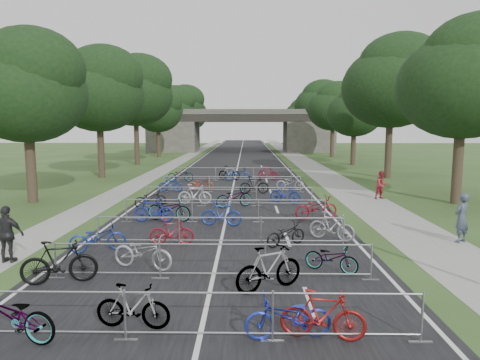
% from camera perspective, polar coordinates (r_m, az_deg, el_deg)
% --- Properties ---
extents(ground, '(200.00, 200.00, 0.00)m').
position_cam_1_polar(ground, '(9.57, -5.49, -20.58)').
color(ground, '#334A1F').
rests_on(ground, ground).
extents(road, '(11.00, 140.00, 0.01)m').
position_cam_1_polar(road, '(58.58, -0.07, 2.96)').
color(road, black).
rests_on(road, ground).
extents(sidewalk_right, '(3.00, 140.00, 0.01)m').
position_cam_1_polar(sidewalk_right, '(58.99, 7.74, 2.92)').
color(sidewalk_right, gray).
rests_on(sidewalk_right, ground).
extents(sidewalk_left, '(2.00, 140.00, 0.01)m').
position_cam_1_polar(sidewalk_left, '(59.18, -7.35, 2.94)').
color(sidewalk_left, gray).
rests_on(sidewalk_left, ground).
extents(lane_markings, '(0.12, 140.00, 0.00)m').
position_cam_1_polar(lane_markings, '(58.58, -0.07, 2.95)').
color(lane_markings, silver).
rests_on(lane_markings, ground).
extents(overpass_bridge, '(31.00, 8.00, 7.05)m').
position_cam_1_polar(overpass_bridge, '(73.41, 0.13, 6.60)').
color(overpass_bridge, '#44423C').
rests_on(overpass_bridge, ground).
extents(tree_left_0, '(6.72, 6.72, 10.25)m').
position_cam_1_polar(tree_left_0, '(27.37, -26.51, 10.80)').
color(tree_left_0, '#33261C').
rests_on(tree_left_0, ground).
extents(tree_right_0, '(7.17, 7.17, 10.93)m').
position_cam_1_polar(tree_right_0, '(27.29, 27.88, 11.65)').
color(tree_right_0, '#33261C').
rests_on(tree_right_0, ground).
extents(tree_left_1, '(7.56, 7.56, 11.53)m').
position_cam_1_polar(tree_left_1, '(38.48, -18.23, 11.19)').
color(tree_left_1, '#33261C').
rests_on(tree_left_1, ground).
extents(tree_right_1, '(8.18, 8.18, 12.47)m').
position_cam_1_polar(tree_right_1, '(38.45, 19.72, 12.02)').
color(tree_right_1, '#33261C').
rests_on(tree_right_1, ground).
extents(tree_left_2, '(8.40, 8.40, 12.81)m').
position_cam_1_polar(tree_left_2, '(50.02, -13.70, 11.30)').
color(tree_left_2, '#33261C').
rests_on(tree_left_2, ground).
extents(tree_right_2, '(6.16, 6.16, 9.39)m').
position_cam_1_polar(tree_right_2, '(49.84, 15.15, 8.77)').
color(tree_right_2, '#33261C').
rests_on(tree_right_2, ground).
extents(tree_left_3, '(6.72, 6.72, 10.25)m').
position_cam_1_polar(tree_left_3, '(61.62, -10.83, 9.08)').
color(tree_left_3, '#33261C').
rests_on(tree_left_3, ground).
extents(tree_right_3, '(7.17, 7.17, 10.93)m').
position_cam_1_polar(tree_right_3, '(61.58, 12.42, 9.44)').
color(tree_right_3, '#33261C').
rests_on(tree_right_3, ground).
extents(tree_left_4, '(7.56, 7.56, 11.53)m').
position_cam_1_polar(tree_left_4, '(73.43, -8.93, 9.45)').
color(tree_left_4, '#33261C').
rests_on(tree_left_4, ground).
extents(tree_right_4, '(8.18, 8.18, 12.47)m').
position_cam_1_polar(tree_right_4, '(73.41, 10.56, 9.89)').
color(tree_right_4, '#33261C').
rests_on(tree_right_4, ground).
extents(tree_left_5, '(8.40, 8.40, 12.81)m').
position_cam_1_polar(tree_left_5, '(85.31, -7.55, 9.72)').
color(tree_left_5, '#33261C').
rests_on(tree_left_5, ground).
extents(tree_right_5, '(6.16, 6.16, 9.39)m').
position_cam_1_polar(tree_right_5, '(85.20, 9.18, 8.23)').
color(tree_right_5, '#33261C').
rests_on(tree_right_5, ground).
extents(tree_left_6, '(6.72, 6.72, 10.25)m').
position_cam_1_polar(tree_left_6, '(97.14, -6.49, 8.47)').
color(tree_left_6, '#33261C').
rests_on(tree_left_6, ground).
extents(tree_right_6, '(7.17, 7.17, 10.93)m').
position_cam_1_polar(tree_right_6, '(97.12, 8.17, 8.70)').
color(tree_right_6, '#33261C').
rests_on(tree_right_6, ground).
extents(barrier_row_0, '(9.70, 0.08, 1.10)m').
position_cam_1_polar(barrier_row_0, '(9.32, -5.54, -17.62)').
color(barrier_row_0, '#9EA1A6').
rests_on(barrier_row_0, ground).
extents(barrier_row_1, '(9.70, 0.08, 1.10)m').
position_cam_1_polar(barrier_row_1, '(12.66, -3.69, -10.75)').
color(barrier_row_1, '#9EA1A6').
rests_on(barrier_row_1, ground).
extents(barrier_row_2, '(9.70, 0.08, 1.10)m').
position_cam_1_polar(barrier_row_2, '(16.12, -2.66, -6.78)').
color(barrier_row_2, '#9EA1A6').
rests_on(barrier_row_2, ground).
extents(barrier_row_3, '(9.70, 0.08, 1.10)m').
position_cam_1_polar(barrier_row_3, '(19.82, -1.98, -4.10)').
color(barrier_row_3, '#9EA1A6').
rests_on(barrier_row_3, ground).
extents(barrier_row_4, '(9.70, 0.08, 1.10)m').
position_cam_1_polar(barrier_row_4, '(23.75, -1.50, -2.19)').
color(barrier_row_4, '#9EA1A6').
rests_on(barrier_row_4, ground).
extents(barrier_row_5, '(9.70, 0.08, 1.10)m').
position_cam_1_polar(barrier_row_5, '(28.69, -1.08, -0.54)').
color(barrier_row_5, '#9EA1A6').
rests_on(barrier_row_5, ground).
extents(barrier_row_6, '(9.70, 0.08, 1.10)m').
position_cam_1_polar(barrier_row_6, '(34.64, -0.74, 0.82)').
color(barrier_row_6, '#9EA1A6').
rests_on(barrier_row_6, ground).
extents(bike_0, '(2.23, 1.18, 1.11)m').
position_cam_1_polar(bike_0, '(10.40, -28.39, -15.70)').
color(bike_0, '#9EA1A6').
rests_on(bike_0, ground).
extents(bike_1, '(1.73, 0.66, 1.01)m').
position_cam_1_polar(bike_1, '(10.08, -14.09, -16.07)').
color(bike_1, '#9EA1A6').
rests_on(bike_1, ground).
extents(bike_2, '(1.92, 0.89, 0.97)m').
position_cam_1_polar(bike_2, '(9.44, 6.49, -17.71)').
color(bike_2, '#1D2A9F').
rests_on(bike_2, ground).
extents(bike_3, '(1.85, 0.81, 1.07)m').
position_cam_1_polar(bike_3, '(9.49, 11.00, -17.33)').
color(bike_3, maroon).
rests_on(bike_3, ground).
extents(bike_4, '(2.16, 1.11, 1.25)m').
position_cam_1_polar(bike_4, '(13.30, -22.96, -10.09)').
color(bike_4, black).
rests_on(bike_4, ground).
extents(bike_5, '(2.17, 1.33, 1.08)m').
position_cam_1_polar(bike_5, '(13.83, -12.83, -9.38)').
color(bike_5, '#ABA9B1').
rests_on(bike_5, ground).
extents(bike_6, '(2.08, 1.53, 1.24)m').
position_cam_1_polar(bike_6, '(11.83, 3.90, -11.69)').
color(bike_6, '#9EA1A6').
rests_on(bike_6, ground).
extents(bike_7, '(1.75, 1.31, 0.88)m').
position_cam_1_polar(bike_7, '(13.57, 12.09, -10.13)').
color(bike_7, '#9EA1A6').
rests_on(bike_7, ground).
extents(bike_8, '(2.06, 1.35, 1.02)m').
position_cam_1_polar(bike_8, '(16.10, -18.47, -7.30)').
color(bike_8, navy).
rests_on(bike_8, ground).
extents(bike_9, '(1.67, 0.50, 1.00)m').
position_cam_1_polar(bike_9, '(16.33, -9.08, -6.84)').
color(bike_9, maroon).
rests_on(bike_9, ground).
extents(bike_10, '(1.77, 1.42, 0.90)m').
position_cam_1_polar(bike_10, '(16.08, 6.13, -7.19)').
color(bike_10, black).
rests_on(bike_10, ground).
extents(bike_11, '(1.85, 1.39, 1.11)m').
position_cam_1_polar(bike_11, '(17.10, 12.11, -6.08)').
color(bike_11, gray).
rests_on(bike_11, ground).
extents(bike_12, '(1.90, 0.62, 1.13)m').
position_cam_1_polar(bike_12, '(20.21, -11.44, -3.97)').
color(bike_12, navy).
rests_on(bike_12, ground).
extents(bike_13, '(2.27, 1.24, 1.13)m').
position_cam_1_polar(bike_13, '(20.37, -9.43, -3.83)').
color(bike_13, '#9EA1A6').
rests_on(bike_13, ground).
extents(bike_14, '(1.89, 0.74, 1.11)m').
position_cam_1_polar(bike_14, '(19.09, -2.52, -4.52)').
color(bike_14, navy).
rests_on(bike_14, ground).
extents(bike_15, '(2.27, 1.34, 1.13)m').
position_cam_1_polar(bike_15, '(20.69, 10.11, -3.67)').
color(bike_15, maroon).
rests_on(bike_15, ground).
extents(bike_16, '(1.84, 1.49, 0.94)m').
position_cam_1_polar(bike_16, '(23.98, -11.86, -2.44)').
color(bike_16, black).
rests_on(bike_16, ground).
extents(bike_17, '(1.94, 0.65, 1.15)m').
position_cam_1_polar(bike_17, '(24.31, -6.05, -1.93)').
color(bike_17, '#B7B8C0').
rests_on(bike_17, ground).
extents(bike_18, '(2.22, 1.62, 1.11)m').
position_cam_1_polar(bike_18, '(23.38, -0.80, -2.31)').
color(bike_18, '#9EA1A6').
rests_on(bike_18, ground).
extents(bike_19, '(1.90, 1.21, 1.11)m').
position_cam_1_polar(bike_19, '(24.75, 6.06, -1.82)').
color(bike_19, navy).
rests_on(bike_19, ground).
extents(bike_20, '(1.66, 0.48, 0.99)m').
position_cam_1_polar(bike_20, '(29.07, -9.26, -0.63)').
color(bike_20, navy).
rests_on(bike_20, ground).
extents(bike_21, '(1.78, 0.73, 0.92)m').
position_cam_1_polar(bike_21, '(29.54, -5.22, -0.51)').
color(bike_21, '#963115').
rests_on(bike_21, ground).
extents(bike_22, '(1.97, 0.68, 1.16)m').
position_cam_1_polar(bike_22, '(27.97, 1.90, -0.67)').
color(bike_22, black).
rests_on(bike_22, ground).
extents(bike_23, '(1.99, 0.93, 1.00)m').
position_cam_1_polar(bike_23, '(29.82, 6.71, -0.37)').
color(bike_23, '#929198').
rests_on(bike_23, ground).
extents(bike_24, '(2.12, 1.07, 1.06)m').
position_cam_1_polar(bike_24, '(34.29, -7.98, 0.66)').
color(bike_24, '#9EA1A6').
rests_on(bike_24, ground).
extents(bike_25, '(1.95, 1.11, 1.13)m').
position_cam_1_polar(bike_25, '(35.23, -1.43, 0.96)').
color(bike_25, '#9EA1A6').
rests_on(bike_25, ground).
extents(bike_26, '(2.15, 1.00, 1.09)m').
position_cam_1_polar(bike_26, '(34.61, -0.26, 0.81)').
color(bike_26, navy).
rests_on(bike_26, ground).
extents(bike_27, '(1.88, 1.48, 1.14)m').
position_cam_1_polar(bike_27, '(35.21, 3.76, 0.95)').
color(bike_27, maroon).
rests_on(bike_27, ground).
extents(pedestrian_a, '(0.83, 0.77, 1.91)m').
position_cam_1_polar(pedestrian_a, '(18.42, 27.44, -4.51)').
color(pedestrian_a, '#384155').
rests_on(pedestrian_a, ground).
extents(pedestrian_b, '(1.01, 0.91, 1.70)m').
position_cam_1_polar(pedestrian_b, '(27.35, 18.37, -0.66)').
color(pedestrian_b, maroon).
rests_on(pedestrian_b, ground).
extents(pedestrian_c, '(1.13, 0.52, 1.88)m').
position_cam_1_polar(pedestrian_c, '(15.93, -28.60, -6.40)').
color(pedestrian_c, black).
rests_on(pedestrian_c, ground).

